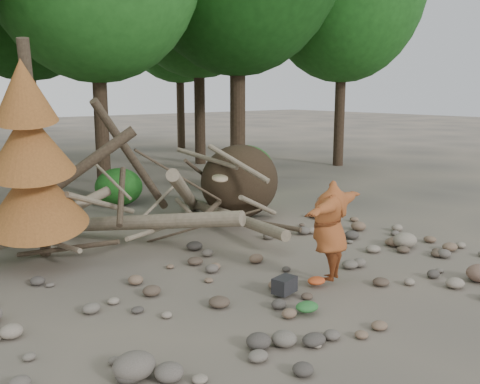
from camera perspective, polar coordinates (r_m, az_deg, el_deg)
ground at (r=9.76m, az=4.25°, el=-9.62°), size 120.00×120.00×0.00m
deadfall_pile at (r=13.90m, az=-1.71°, el=0.68°), size 8.55×5.24×3.30m
dead_conifer at (r=10.55m, az=-21.34°, el=3.05°), size 2.06×2.16×4.35m
bush_mid at (r=16.31m, az=-12.81°, el=0.54°), size 1.40×1.40×1.12m
bush_right at (r=17.89m, az=0.44°, el=2.49°), size 2.00×2.00×1.60m
frisbee_thrower at (r=9.56m, az=9.58°, el=-4.05°), size 3.27×1.36×2.02m
backpack at (r=9.13m, az=4.77°, el=-10.20°), size 0.45×0.34×0.27m
cloth_green at (r=8.50m, az=7.15°, el=-12.36°), size 0.38×0.32×0.14m
cloth_orange at (r=9.61m, az=8.15°, el=-9.63°), size 0.34×0.28×0.13m
boulder_front_left at (r=6.84m, az=-11.21°, el=-17.73°), size 0.53×0.48×0.32m
boulder_front_right at (r=10.67m, az=24.24°, el=-7.89°), size 0.52×0.47×0.31m
boulder_mid_right at (r=12.29m, az=17.17°, el=-4.93°), size 0.56×0.50×0.33m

